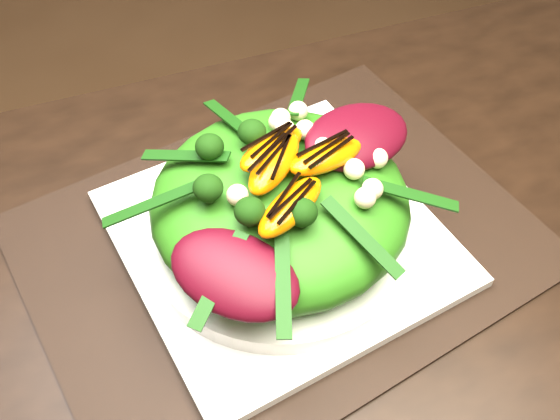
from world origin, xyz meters
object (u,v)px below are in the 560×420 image
object	(u,v)px
lettuce_mound	(280,202)
orange_segment	(264,148)
salad_bowl	(280,227)
placemat	(280,242)
plate_base	(280,237)

from	to	relation	value
lettuce_mound	orange_segment	distance (m)	0.05
salad_bowl	lettuce_mound	size ratio (longest dim) A/B	1.09
placemat	plate_base	xyz separation A→B (m)	(0.00, 0.00, 0.01)
plate_base	salad_bowl	bearing A→B (deg)	0.00
placemat	salad_bowl	world-z (taller)	salad_bowl
placemat	lettuce_mound	size ratio (longest dim) A/B	1.98
lettuce_mound	placemat	bearing A→B (deg)	-135.00
orange_segment	placemat	bearing A→B (deg)	-75.41
placemat	orange_segment	distance (m)	0.10
placemat	lettuce_mound	distance (m)	0.06
salad_bowl	orange_segment	size ratio (longest dim) A/B	3.48
orange_segment	lettuce_mound	bearing A→B (deg)	-75.41
salad_bowl	placemat	bearing A→B (deg)	-135.00
plate_base	orange_segment	bearing A→B (deg)	104.59
plate_base	lettuce_mound	world-z (taller)	lettuce_mound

